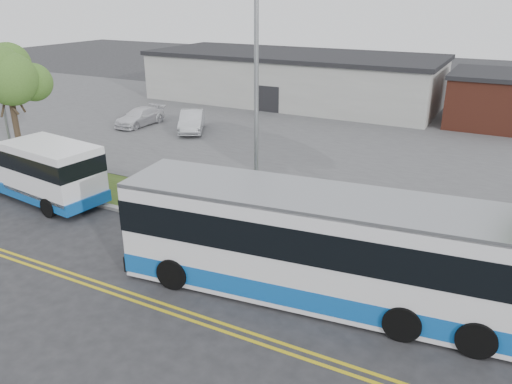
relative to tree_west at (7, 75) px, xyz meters
The scene contains 17 objects.
ground 13.43m from the tree_west, 14.93° to the right, with size 140.00×140.00×0.00m, color #28282B.
lane_line_north 14.83m from the tree_west, 30.43° to the right, with size 70.00×0.12×0.01m, color gold.
lane_line_south 14.97m from the tree_west, 31.49° to the right, with size 70.00×0.12×0.01m, color gold.
curb 13.19m from the tree_west, ahead, with size 80.00×0.30×0.15m, color #9E9B93.
verge 13.03m from the tree_west, ahead, with size 80.00×3.30×0.10m, color #2E4416.
parking_lot 18.98m from the tree_west, 48.99° to the left, with size 80.00×25.00×0.10m, color #4C4C4F.
commercial_building 24.72m from the tree_west, 75.85° to the left, with size 25.40×10.40×4.35m.
brick_wing 32.19m from the tree_west, 45.38° to the left, with size 6.30×7.30×3.90m.
tree_west is the anchor object (origin of this frame).
streetlight_near 15.01m from the tree_west, ahead, with size 0.35×1.53×9.50m.
shuttle_bus 6.78m from the tree_west, 27.92° to the right, with size 7.66×3.29×2.85m.
transit_bus 19.87m from the tree_west, 12.68° to the right, with size 12.73×4.22×3.47m.
pedestrian 5.74m from the tree_west, ahead, with size 0.66×0.43×1.80m, color black.
parked_car_a 12.31m from the tree_west, 69.56° to the left, with size 1.54×4.41×1.45m, color #B7BABF.
parked_car_b 11.38m from the tree_west, 91.92° to the left, with size 1.74×4.27×1.24m, color white.
grocery_bag_left 6.13m from the tree_west, ahead, with size 0.32×0.32×0.32m, color white.
grocery_bag_right 6.48m from the tree_west, ahead, with size 0.32×0.32×0.32m, color white.
Camera 1 is at (11.92, -14.27, 9.07)m, focal length 35.00 mm.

